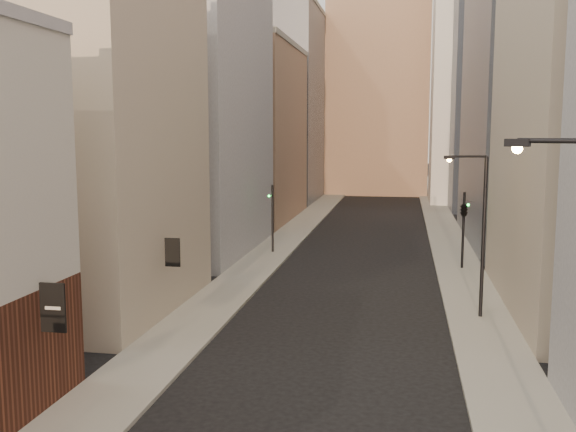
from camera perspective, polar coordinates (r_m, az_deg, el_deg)
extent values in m
cube|color=gray|center=(59.32, 1.07, -0.93)|extent=(3.00, 140.00, 0.15)
cube|color=gray|center=(58.69, 13.70, -1.24)|extent=(3.00, 140.00, 0.15)
cube|color=black|center=(20.40, -20.16, -7.66)|extent=(0.80, 0.08, 1.50)
cube|color=black|center=(29.27, -10.23, -3.20)|extent=(0.70, 0.08, 1.30)
cube|color=#B2A28C|center=(32.52, -17.00, 5.82)|extent=(8.00, 12.00, 16.00)
cube|color=gray|center=(47.33, -8.13, 8.91)|extent=(8.00, 16.00, 20.00)
cube|color=#98735A|center=(64.65, -3.05, 7.25)|extent=(8.00, 18.00, 17.00)
cube|color=gray|center=(84.31, 0.10, 9.70)|extent=(8.00, 20.00, 24.00)
cube|color=gray|center=(53.88, 20.43, 11.54)|extent=(8.00, 20.00, 26.00)
cube|color=#98735A|center=(95.15, 8.05, 10.58)|extent=(14.00, 14.00, 28.00)
cube|color=silver|center=(81.66, 15.63, 13.01)|extent=(8.00, 8.00, 34.00)
cylinder|color=black|center=(14.69, 23.38, 6.15)|extent=(1.81, 0.83, 0.11)
cube|color=black|center=(14.87, 19.72, 6.15)|extent=(0.56, 0.39, 0.17)
sphere|color=yellow|center=(14.88, 19.70, 5.68)|extent=(0.23, 0.23, 0.23)
cylinder|color=black|center=(31.06, 16.97, -1.99)|extent=(0.17, 0.17, 7.65)
cylinder|color=black|center=(30.45, 15.71, 5.12)|extent=(1.69, 0.40, 0.10)
cube|color=black|center=(30.23, 14.15, 5.08)|extent=(0.49, 0.27, 0.15)
sphere|color=yellow|center=(30.23, 14.14, 4.87)|extent=(0.20, 0.20, 0.20)
cylinder|color=black|center=(46.16, -1.38, -0.31)|extent=(0.16, 0.16, 5.00)
imported|color=black|center=(45.96, -1.39, 1.79)|extent=(0.49, 0.49, 1.11)
sphere|color=#19E533|center=(46.01, -1.69, 1.80)|extent=(0.16, 0.16, 0.16)
cylinder|color=black|center=(42.12, 15.31, -1.33)|extent=(0.16, 0.16, 5.00)
imported|color=black|center=(41.91, 15.39, 0.97)|extent=(0.84, 0.84, 1.49)
sphere|color=#19E533|center=(41.93, 15.73, 0.96)|extent=(0.16, 0.16, 0.16)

